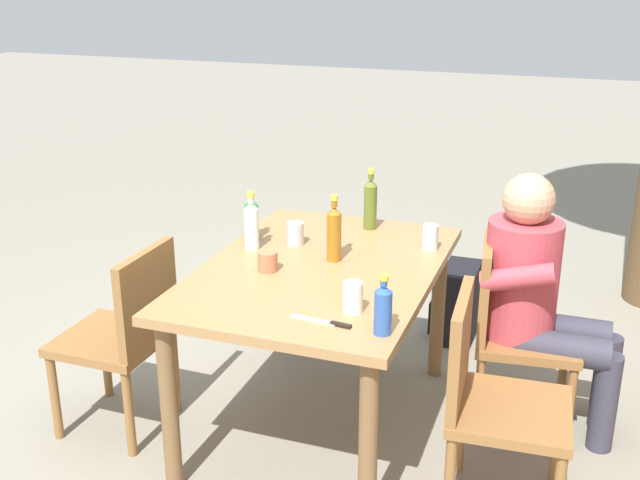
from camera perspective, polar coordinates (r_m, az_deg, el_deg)
ground_plane at (r=3.68m, az=0.00°, el=-13.25°), size 24.00×24.00×0.00m
dining_table at (r=3.35m, az=0.00°, el=-3.55°), size 1.40×0.97×0.78m
chair_far_left at (r=3.56m, az=13.79°, el=-6.04°), size 0.49×0.49×0.87m
chair_near_right at (r=3.51m, az=-14.05°, el=-6.46°), size 0.44×0.44×0.87m
chair_far_right at (r=3.00m, az=12.37°, el=-11.05°), size 0.47×0.47×0.87m
person_in_white_shirt at (r=3.49m, az=15.80°, el=-3.72°), size 0.47×0.62×1.18m
bottle_amber at (r=3.34m, az=1.04°, el=0.56°), size 0.06×0.06×0.30m
bottle_clear at (r=3.49m, az=-5.07°, el=1.11°), size 0.06×0.06×0.26m
bottle_blue at (r=2.70m, az=4.66°, el=-5.07°), size 0.06×0.06×0.22m
bottle_green at (r=3.62m, az=-5.05°, el=1.59°), size 0.06×0.06×0.23m
bottle_olive at (r=3.75m, az=3.73°, el=2.73°), size 0.06×0.06×0.30m
cup_terracotta at (r=3.26m, az=-3.87°, el=-1.58°), size 0.08×0.08×0.08m
cup_white at (r=2.88m, az=2.44°, el=-4.23°), size 0.07×0.07×0.12m
cup_steel at (r=3.56m, az=-1.84°, el=0.48°), size 0.08×0.08×0.10m
cup_glass at (r=3.52m, az=8.12°, el=0.19°), size 0.07×0.07×0.12m
table_knife at (r=2.81m, az=0.40°, el=-6.07°), size 0.05×0.24×0.01m
backpack_by_near_side at (r=4.41m, az=10.09°, el=-4.62°), size 0.32×0.24×0.42m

